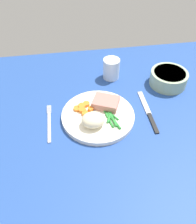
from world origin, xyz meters
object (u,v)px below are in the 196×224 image
object	(u,v)px
fork	(49,123)
water_glass	(111,70)
meat_portion	(106,103)
salad_bowl	(169,78)
dinner_plate	(98,116)
knife	(148,112)

from	to	relation	value
fork	water_glass	xyz separation A→B (cm)	(24.90, 21.81, 3.25)
meat_portion	salad_bowl	size ratio (longest dim) A/B	0.61
dinner_plate	knife	size ratio (longest dim) A/B	1.19
dinner_plate	knife	bearing A→B (deg)	-0.94
dinner_plate	fork	world-z (taller)	dinner_plate
dinner_plate	water_glass	xyz separation A→B (cm)	(8.59, 21.55, 2.65)
meat_portion	fork	world-z (taller)	meat_portion
water_glass	salad_bowl	xyz separation A→B (cm)	(20.91, -7.69, -0.36)
dinner_plate	salad_bowl	world-z (taller)	salad_bowl
knife	meat_portion	bearing A→B (deg)	166.71
fork	knife	xyz separation A→B (cm)	(33.78, -0.03, -0.00)
fork	salad_bowl	distance (cm)	48.02
fork	salad_bowl	world-z (taller)	salad_bowl
dinner_plate	meat_portion	distance (cm)	5.47
dinner_plate	water_glass	size ratio (longest dim) A/B	3.00
meat_portion	knife	world-z (taller)	meat_portion
meat_portion	fork	distance (cm)	20.20
fork	dinner_plate	bearing A→B (deg)	3.63
knife	salad_bowl	xyz separation A→B (cm)	(12.03, 14.14, 2.89)
dinner_plate	meat_portion	size ratio (longest dim) A/B	2.86
dinner_plate	salad_bowl	size ratio (longest dim) A/B	1.74
meat_portion	knife	size ratio (longest dim) A/B	0.42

